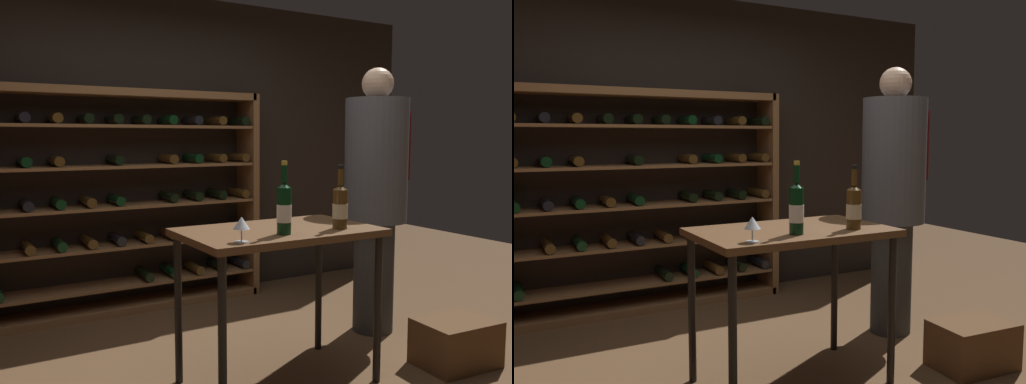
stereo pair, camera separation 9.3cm
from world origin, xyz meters
The scene contains 8 objects.
back_wall centered at (0.00, 2.00, 1.32)m, with size 5.56×0.10×2.64m, color black.
wine_rack centered at (-0.22, 1.79, 0.91)m, with size 2.28×0.32×1.81m.
tasting_table centered at (0.09, 0.04, 0.80)m, with size 1.10×0.67×0.91m.
person_bystander_dark_jacket centered at (1.16, 0.41, 1.05)m, with size 0.45×0.45×1.91m.
wine_crate centered at (1.18, -0.32, 0.15)m, with size 0.48×0.34×0.29m, color brown.
wine_bottle_red_label centered at (0.03, -0.13, 1.05)m, with size 0.08×0.08×0.39m.
wine_bottle_gold_foil centered at (0.40, -0.13, 1.03)m, with size 0.09×0.09×0.36m.
wine_glass_stemmed_left centered at (-0.28, -0.21, 1.00)m, with size 0.08×0.08×0.13m.
Camera 1 is at (-1.53, -2.51, 1.42)m, focal length 37.78 mm.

